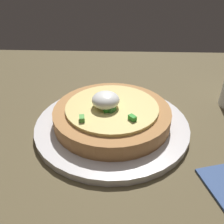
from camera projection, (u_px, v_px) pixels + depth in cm
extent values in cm
cube|color=brown|center=(79.00, 117.00, 47.74)|extent=(106.52, 77.99, 2.90)
cylinder|color=silver|center=(112.00, 124.00, 42.27)|extent=(27.55, 27.55, 1.22)
cylinder|color=#B57D48|center=(112.00, 115.00, 41.20)|extent=(20.70, 20.70, 2.75)
cylinder|color=#E0CA74|center=(112.00, 107.00, 40.30)|extent=(16.25, 16.25, 0.56)
ellipsoid|color=white|center=(106.00, 100.00, 39.13)|extent=(4.76, 4.76, 2.67)
cube|color=#338037|center=(112.00, 109.00, 38.36)|extent=(1.43, 1.50, 0.80)
cube|color=#54A945|center=(82.00, 118.00, 36.10)|extent=(1.03, 1.41, 0.80)
cube|color=#51AD40|center=(104.00, 106.00, 39.16)|extent=(1.50, 1.43, 0.80)
cube|color=green|center=(132.00, 118.00, 36.25)|extent=(1.43, 1.50, 0.80)
cube|color=#2D8929|center=(106.00, 109.00, 38.42)|extent=(1.09, 1.44, 0.80)
cube|color=#49AC50|center=(98.00, 100.00, 40.92)|extent=(1.49, 1.24, 0.80)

